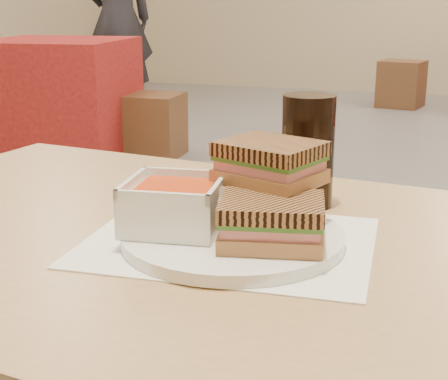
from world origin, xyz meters
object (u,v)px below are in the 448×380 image
(main_table, at_px, (230,325))
(plate, at_px, (233,237))
(patron_a, at_px, (117,18))
(cola_glass, at_px, (308,151))
(bg_chair_2l, at_px, (401,84))
(bg_chair_0r, at_px, (153,125))
(panini_lower, at_px, (272,221))
(bg_table_0, at_px, (59,99))
(soup_bowl, at_px, (175,207))

(main_table, xyz_separation_m, plate, (0.01, -0.01, 0.12))
(plate, height_order, patron_a, patron_a)
(cola_glass, distance_m, bg_chair_2l, 5.87)
(plate, xyz_separation_m, bg_chair_0r, (-1.63, 3.31, -0.55))
(panini_lower, bearing_deg, bg_table_0, 125.86)
(plate, height_order, cola_glass, cola_glass)
(cola_glass, relative_size, bg_table_0, 0.16)
(patron_a, bearing_deg, soup_bowl, -61.94)
(bg_chair_2l, relative_size, patron_a, 0.27)
(cola_glass, bearing_deg, soup_bowl, -121.97)
(plate, height_order, panini_lower, panini_lower)
(panini_lower, bearing_deg, plate, 155.66)
(bg_table_0, xyz_separation_m, patron_a, (-0.32, 1.49, 0.47))
(panini_lower, relative_size, cola_glass, 0.84)
(panini_lower, height_order, cola_glass, cola_glass)
(panini_lower, relative_size, bg_table_0, 0.14)
(bg_chair_2l, bearing_deg, patron_a, -148.35)
(panini_lower, bearing_deg, main_table, 152.21)
(plate, height_order, soup_bowl, soup_bowl)
(main_table, relative_size, patron_a, 0.74)
(panini_lower, distance_m, cola_glass, 0.21)
(main_table, bearing_deg, plate, -52.16)
(cola_glass, bearing_deg, plate, -105.47)
(bg_chair_0r, bearing_deg, plate, -63.81)
(main_table, relative_size, soup_bowl, 10.01)
(bg_table_0, bearing_deg, panini_lower, -54.14)
(panini_lower, height_order, bg_chair_0r, panini_lower)
(soup_bowl, relative_size, bg_chair_0r, 0.30)
(bg_table_0, xyz_separation_m, bg_chair_0r, (0.57, 0.21, -0.18))
(bg_chair_2l, bearing_deg, main_table, -88.05)
(main_table, bearing_deg, panini_lower, -27.79)
(bg_table_0, relative_size, bg_chair_0r, 2.35)
(plate, relative_size, bg_chair_2l, 0.58)
(plate, distance_m, cola_glass, 0.20)
(soup_bowl, xyz_separation_m, bg_chair_0r, (-1.56, 3.32, -0.58))
(bg_chair_2l, xyz_separation_m, patron_a, (-2.31, -1.43, 0.64))
(bg_table_0, bearing_deg, bg_chair_0r, 20.54)
(soup_bowl, xyz_separation_m, panini_lower, (0.13, -0.01, -0.00))
(cola_glass, relative_size, bg_chair_0r, 0.38)
(cola_glass, bearing_deg, bg_chair_0r, 118.26)
(soup_bowl, xyz_separation_m, bg_table_0, (-2.13, 3.11, -0.41))
(main_table, distance_m, panini_lower, 0.17)
(panini_lower, height_order, bg_chair_2l, panini_lower)
(bg_chair_2l, bearing_deg, bg_chair_0r, -117.69)
(plate, height_order, bg_chair_0r, plate)
(panini_lower, relative_size, bg_chair_2l, 0.29)
(main_table, height_order, bg_chair_0r, main_table)
(main_table, distance_m, bg_chair_2l, 6.02)
(bg_chair_0r, xyz_separation_m, patron_a, (-0.89, 1.28, 0.65))
(bg_table_0, distance_m, patron_a, 1.60)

